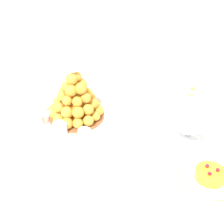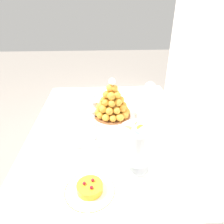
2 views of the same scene
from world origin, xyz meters
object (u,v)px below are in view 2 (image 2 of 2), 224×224
Objects in this scene: dessert_cup_mid_left at (94,105)px; dessert_cup_centre at (92,113)px; creme_brulee_ramekin at (109,102)px; croquembouche at (112,103)px; fruit_tart_plate at (90,189)px; serving_tray at (108,116)px; dessert_cup_mid_right at (91,122)px; wine_glass at (150,88)px; dessert_cup_right at (92,134)px; macaron_goblet at (137,144)px; dessert_cup_left at (95,97)px.

dessert_cup_mid_left is 0.12m from dessert_cup_centre.
creme_brulee_ramekin is (-0.18, 0.12, -0.01)m from dessert_cup_centre.
croquembouche is 4.10× the size of dessert_cup_mid_left.
dessert_cup_centre reaches higher than fruit_tart_plate.
dessert_cup_mid_right is (0.12, -0.11, 0.03)m from serving_tray.
wine_glass reaches higher than serving_tray.
croquembouche is at bearing 152.56° from dessert_cup_right.
dessert_cup_mid_left is 0.24m from dessert_cup_mid_right.
dessert_cup_mid_left is 0.30× the size of fruit_tart_plate.
macaron_goblet is (0.60, 0.20, 0.11)m from dessert_cup_mid_left.
dessert_cup_right is (0.24, -0.13, -0.07)m from croquembouche.
creme_brulee_ramekin is 0.32m from wine_glass.
serving_tray is 10.40× the size of dessert_cup_mid_left.
dessert_cup_right is at bearing 0.93° from dessert_cup_centre.
dessert_cup_mid_right is at bearing -148.97° from macaron_goblet.
croquembouche is 0.49m from macaron_goblet.
dessert_cup_mid_left is 0.64m from macaron_goblet.
croquembouche reaches higher than dessert_cup_right.
dessert_cup_mid_left is 1.08× the size of dessert_cup_mid_right.
croquembouche is 0.34m from wine_glass.
wine_glass reaches higher than dessert_cup_centre.
fruit_tart_plate is at bearing -27.64° from wine_glass.
dessert_cup_centre is at bearing -179.07° from dessert_cup_right.
dessert_cup_centre is 0.60m from fruit_tart_plate.
dessert_cup_right is (0.37, -0.01, 0.00)m from dessert_cup_mid_left.
dessert_cup_mid_left is at bearing 179.21° from dessert_cup_right.
creme_brulee_ramekin is at bearing -172.14° from macaron_goblet.
dessert_cup_centre is at bearing -90.08° from croquembouche.
macaron_goblet reaches higher than dessert_cup_mid_right.
wine_glass reaches higher than creme_brulee_ramekin.
croquembouche is 0.28m from dessert_cup_right.
serving_tray is at bearing -5.01° from creme_brulee_ramekin.
dessert_cup_mid_right reaches higher than dessert_cup_centre.
serving_tray is 2.54× the size of croquembouche.
dessert_cup_left reaches higher than dessert_cup_mid_left.
dessert_cup_mid_right is 0.49m from fruit_tart_plate.
dessert_cup_centre is 1.04× the size of dessert_cup_mid_right.
dessert_cup_mid_right is at bearing -175.25° from dessert_cup_right.
wine_glass is at bearing 162.57° from macaron_goblet.
wine_glass is at bearing 122.94° from croquembouche.
serving_tray is at bearing 158.03° from dessert_cup_right.
dessert_cup_mid_right is at bearing -54.44° from wine_glass.
dessert_cup_centre is 1.07× the size of dessert_cup_right.
macaron_goblet is at bearing -17.43° from wine_glass.
fruit_tart_plate is (0.60, 0.01, -0.02)m from dessert_cup_centre.
dessert_cup_centre is at bearing -89.62° from serving_tray.
dessert_cup_left is 0.54× the size of creme_brulee_ramekin.
fruit_tart_plate is at bearing 0.61° from dessert_cup_centre.
dessert_cup_centre is 0.47m from wine_glass.
serving_tray is 11.66× the size of dessert_cup_right.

